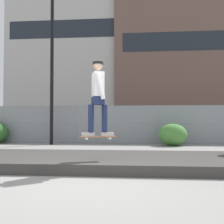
# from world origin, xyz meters

# --- Properties ---
(ground_plane) EXTENTS (120.00, 120.00, 0.00)m
(ground_plane) POSITION_xyz_m (0.00, 0.00, 0.00)
(ground_plane) COLOR gray
(gravel_berm) EXTENTS (15.79, 2.75, 0.23)m
(gravel_berm) POSITION_xyz_m (0.00, 2.07, 0.12)
(gravel_berm) COLOR #3D3A38
(gravel_berm) RESTS_ON ground_plane
(skateboard) EXTENTS (0.82, 0.45, 0.07)m
(skateboard) POSITION_xyz_m (0.02, 1.29, 0.76)
(skateboard) COLOR #9E5B33
(skater) EXTENTS (0.71, 0.62, 1.68)m
(skater) POSITION_xyz_m (0.02, 1.29, 1.72)
(skater) COLOR #B2ADA8
(skater) RESTS_ON skateboard
(chain_fence) EXTENTS (19.77, 0.06, 1.85)m
(chain_fence) POSITION_xyz_m (0.00, 8.42, 0.93)
(chain_fence) COLOR gray
(chain_fence) RESTS_ON ground_plane
(street_lamp) EXTENTS (0.44, 0.44, 7.28)m
(street_lamp) POSITION_xyz_m (-3.08, 7.69, 4.49)
(street_lamp) COLOR black
(street_lamp) RESTS_ON ground_plane
(parked_car_near) EXTENTS (4.42, 1.98, 1.66)m
(parked_car_near) POSITION_xyz_m (-3.28, 11.42, 0.84)
(parked_car_near) COLOR navy
(parked_car_near) RESTS_ON ground_plane
(parked_car_mid) EXTENTS (4.46, 2.07, 1.66)m
(parked_car_mid) POSITION_xyz_m (2.38, 11.28, 0.84)
(parked_car_mid) COLOR #474C54
(parked_car_mid) RESTS_ON ground_plane
(library_building) EXTENTS (20.72, 12.57, 22.14)m
(library_building) POSITION_xyz_m (-7.16, 37.43, 11.07)
(library_building) COLOR #B2AFA8
(library_building) RESTS_ON ground_plane
(office_block) EXTENTS (28.34, 12.31, 18.43)m
(office_block) POSITION_xyz_m (12.22, 36.65, 9.22)
(office_block) COLOR brown
(office_block) RESTS_ON ground_plane
(shrub_center) EXTENTS (1.27, 1.04, 0.98)m
(shrub_center) POSITION_xyz_m (2.50, 7.52, 0.49)
(shrub_center) COLOR #477F38
(shrub_center) RESTS_ON ground_plane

